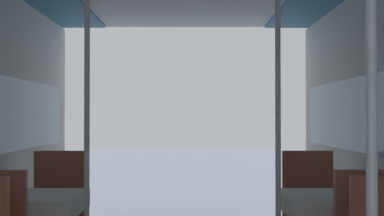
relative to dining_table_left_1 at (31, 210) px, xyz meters
name	(u,v)px	position (x,y,z in m)	size (l,w,h in m)	color
dining_table_left_1	(31,210)	(0.00, 0.00, 0.00)	(0.66, 0.66, 0.75)	#4C4C51
support_pole_left_1	(87,136)	(0.37, 0.00, 0.49)	(0.04, 0.04, 2.27)	silver
support_pole_right_0	(372,158)	(1.64, -1.83, 0.49)	(0.04, 0.04, 2.27)	silver
dining_table_right_1	(333,210)	(2.01, 0.00, 0.00)	(0.66, 0.66, 0.75)	#4C4C51
support_pole_right_1	(278,136)	(1.64, 0.00, 0.49)	(0.04, 0.04, 2.27)	silver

